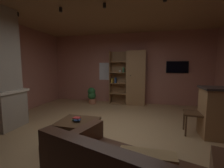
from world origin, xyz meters
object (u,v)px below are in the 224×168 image
object	(u,v)px
table_book_1	(77,120)
dining_chair	(199,111)
table_book_0	(76,119)
bookshelf_cabinet	(134,78)
potted_floor_plant	(92,95)
coffee_table	(78,126)
table_book_2	(77,118)
wall_mounted_tv	(177,67)

from	to	relation	value
table_book_1	dining_chair	world-z (taller)	dining_chair
table_book_0	bookshelf_cabinet	bearing A→B (deg)	77.53
dining_chair	potted_floor_plant	distance (m)	3.82
coffee_table	table_book_2	size ratio (longest dim) A/B	5.79
coffee_table	dining_chair	world-z (taller)	dining_chair
wall_mounted_tv	dining_chair	bearing A→B (deg)	-89.26
potted_floor_plant	table_book_2	bearing A→B (deg)	-73.62
table_book_1	potted_floor_plant	xyz separation A→B (m)	(-0.93, 3.11, -0.16)
coffee_table	table_book_0	world-z (taller)	table_book_0
bookshelf_cabinet	dining_chair	distance (m)	2.88
table_book_0	dining_chair	bearing A→B (deg)	23.02
potted_floor_plant	wall_mounted_tv	size ratio (longest dim) A/B	0.84
coffee_table	bookshelf_cabinet	bearing A→B (deg)	78.38
dining_chair	potted_floor_plant	bearing A→B (deg)	147.79
table_book_1	potted_floor_plant	world-z (taller)	potted_floor_plant
table_book_2	bookshelf_cabinet	bearing A→B (deg)	78.16
table_book_1	wall_mounted_tv	distance (m)	4.37
table_book_0	dining_chair	world-z (taller)	dining_chair
coffee_table	table_book_1	bearing A→B (deg)	-75.46
potted_floor_plant	wall_mounted_tv	distance (m)	3.42
coffee_table	dining_chair	bearing A→B (deg)	23.88
potted_floor_plant	wall_mounted_tv	xyz separation A→B (m)	(3.19, 0.51, 1.10)
table_book_2	potted_floor_plant	size ratio (longest dim) A/B	0.19
table_book_1	potted_floor_plant	size ratio (longest dim) A/B	0.17
coffee_table	dining_chair	distance (m)	2.53
table_book_0	dining_chair	xyz separation A→B (m)	(2.36, 1.00, 0.04)
table_book_1	dining_chair	size ratio (longest dim) A/B	0.12
coffee_table	wall_mounted_tv	bearing A→B (deg)	57.44
potted_floor_plant	wall_mounted_tv	bearing A→B (deg)	9.05
coffee_table	table_book_0	xyz separation A→B (m)	(-0.05, 0.02, 0.10)
table_book_1	table_book_0	bearing A→B (deg)	128.92
bookshelf_cabinet	coffee_table	xyz separation A→B (m)	(-0.69, -3.35, -0.64)
table_book_2	table_book_0	bearing A→B (deg)	131.80
coffee_table	table_book_0	bearing A→B (deg)	156.32
potted_floor_plant	dining_chair	bearing A→B (deg)	-32.21
wall_mounted_tv	table_book_2	bearing A→B (deg)	-122.65
table_book_2	dining_chair	size ratio (longest dim) A/B	0.13
table_book_0	table_book_2	size ratio (longest dim) A/B	1.05
table_book_2	wall_mounted_tv	world-z (taller)	wall_mounted_tv
table_book_0	wall_mounted_tv	xyz separation A→B (m)	(2.32, 3.54, 0.96)
table_book_1	table_book_2	xyz separation A→B (m)	(-0.03, 0.04, 0.02)
table_book_2	dining_chair	distance (m)	2.54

